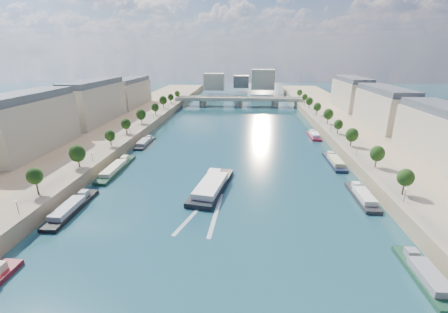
# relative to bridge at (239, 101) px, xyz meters

# --- Properties ---
(ground) EXTENTS (700.00, 700.00, 0.00)m
(ground) POSITION_rel_bridge_xyz_m (0.00, -130.99, -5.08)
(ground) COLOR #0B3032
(ground) RESTS_ON ground
(quay_left) EXTENTS (44.00, 520.00, 5.00)m
(quay_left) POSITION_rel_bridge_xyz_m (-72.00, -130.99, -2.58)
(quay_left) COLOR #9E8460
(quay_left) RESTS_ON ground
(quay_right) EXTENTS (44.00, 520.00, 5.00)m
(quay_right) POSITION_rel_bridge_xyz_m (72.00, -130.99, -2.58)
(quay_right) COLOR #9E8460
(quay_right) RESTS_ON ground
(pave_left) EXTENTS (14.00, 520.00, 0.10)m
(pave_left) POSITION_rel_bridge_xyz_m (-57.00, -130.99, -0.03)
(pave_left) COLOR gray
(pave_left) RESTS_ON quay_left
(pave_right) EXTENTS (14.00, 520.00, 0.10)m
(pave_right) POSITION_rel_bridge_xyz_m (57.00, -130.99, -0.03)
(pave_right) COLOR gray
(pave_right) RESTS_ON quay_right
(trees_left) EXTENTS (4.80, 268.80, 8.26)m
(trees_left) POSITION_rel_bridge_xyz_m (-55.00, -128.99, 5.39)
(trees_left) COLOR #382B1E
(trees_left) RESTS_ON ground
(trees_right) EXTENTS (4.80, 268.80, 8.26)m
(trees_right) POSITION_rel_bridge_xyz_m (55.00, -120.99, 5.39)
(trees_right) COLOR #382B1E
(trees_right) RESTS_ON ground
(lamps_left) EXTENTS (0.36, 200.36, 4.28)m
(lamps_left) POSITION_rel_bridge_xyz_m (-52.50, -140.99, 2.70)
(lamps_left) COLOR black
(lamps_left) RESTS_ON ground
(lamps_right) EXTENTS (0.36, 200.36, 4.28)m
(lamps_right) POSITION_rel_bridge_xyz_m (52.50, -125.99, 2.70)
(lamps_right) COLOR black
(lamps_right) RESTS_ON ground
(buildings_left) EXTENTS (16.00, 226.00, 23.20)m
(buildings_left) POSITION_rel_bridge_xyz_m (-85.00, -118.99, 11.37)
(buildings_left) COLOR #BDAB91
(buildings_left) RESTS_ON ground
(buildings_right) EXTENTS (16.00, 226.00, 23.20)m
(buildings_right) POSITION_rel_bridge_xyz_m (85.00, -118.99, 11.37)
(buildings_right) COLOR #BDAB91
(buildings_right) RESTS_ON ground
(skyline) EXTENTS (79.00, 42.00, 22.00)m
(skyline) POSITION_rel_bridge_xyz_m (3.19, 88.53, 9.57)
(skyline) COLOR #BDAB91
(skyline) RESTS_ON ground
(bridge) EXTENTS (112.00, 12.00, 8.15)m
(bridge) POSITION_rel_bridge_xyz_m (0.00, 0.00, 0.00)
(bridge) COLOR #C1B79E
(bridge) RESTS_ON ground
(tour_barge) EXTENTS (14.04, 32.17, 4.22)m
(tour_barge) POSITION_rel_bridge_xyz_m (-4.75, -171.31, -3.85)
(tour_barge) COLOR black
(tour_barge) RESTS_ON ground
(wake) EXTENTS (11.96, 26.03, 0.04)m
(wake) POSITION_rel_bridge_xyz_m (-4.75, -187.83, -5.06)
(wake) COLOR silver
(wake) RESTS_ON ground
(moored_barges_left) EXTENTS (5.00, 152.19, 3.60)m
(moored_barges_left) POSITION_rel_bridge_xyz_m (-45.50, -185.61, -4.24)
(moored_barges_left) COLOR #171933
(moored_barges_left) RESTS_ON ground
(moored_barges_right) EXTENTS (5.00, 160.66, 3.60)m
(moored_barges_right) POSITION_rel_bridge_xyz_m (45.50, -175.08, -4.24)
(moored_barges_right) COLOR black
(moored_barges_right) RESTS_ON ground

